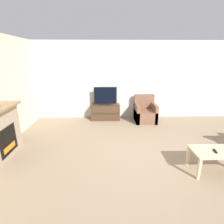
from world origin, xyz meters
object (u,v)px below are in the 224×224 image
object	(u,v)px
tv_stand	(105,112)
coffee_table	(221,153)
armchair	(145,113)
remote	(215,151)
tv	(105,97)

from	to	relation	value
tv_stand	coffee_table	distance (m)	3.82
armchair	remote	size ratio (longest dim) A/B	5.77
tv	remote	bearing A→B (deg)	-56.24
tv_stand	tv	xyz separation A→B (m)	(-0.00, -0.00, 0.57)
tv_stand	tv	size ratio (longest dim) A/B	1.26
armchair	remote	distance (m)	3.01
tv_stand	armchair	distance (m)	1.40
tv	remote	world-z (taller)	tv
tv	remote	size ratio (longest dim) A/B	5.14
tv	remote	xyz separation A→B (m)	(2.09, -3.12, -0.38)
tv_stand	remote	world-z (taller)	tv_stand
armchair	tv_stand	bearing A→B (deg)	171.65
coffee_table	remote	size ratio (longest dim) A/B	7.09
armchair	coffee_table	bearing A→B (deg)	-73.66
tv_stand	remote	size ratio (longest dim) A/B	6.48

